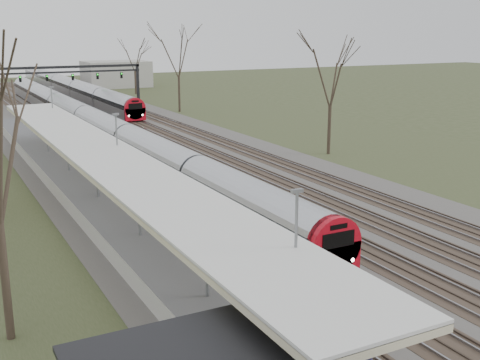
% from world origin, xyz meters
% --- Properties ---
extents(track_bed, '(24.00, 160.00, 0.22)m').
position_xyz_m(track_bed, '(0.26, 55.00, 0.06)').
color(track_bed, '#474442').
rests_on(track_bed, ground).
extents(platform, '(3.50, 69.00, 1.00)m').
position_xyz_m(platform, '(-9.05, 37.50, 0.50)').
color(platform, '#9E9B93').
rests_on(platform, ground).
extents(canopy, '(4.10, 50.00, 3.11)m').
position_xyz_m(canopy, '(-9.05, 32.99, 3.93)').
color(canopy, slate).
rests_on(canopy, platform).
extents(signal_gantry, '(21.00, 0.59, 6.08)m').
position_xyz_m(signal_gantry, '(0.29, 84.99, 4.91)').
color(signal_gantry, black).
rests_on(signal_gantry, ground).
extents(tree_east_far, '(5.00, 5.00, 10.30)m').
position_xyz_m(tree_east_far, '(14.00, 42.00, 7.29)').
color(tree_east_far, '#2D231C').
rests_on(tree_east_far, ground).
extents(train_near, '(2.62, 90.21, 3.05)m').
position_xyz_m(train_near, '(-2.50, 63.46, 1.48)').
color(train_near, '#9A9CA3').
rests_on(train_near, ground).
extents(train_far, '(2.62, 75.21, 3.05)m').
position_xyz_m(train_far, '(4.50, 105.41, 1.48)').
color(train_far, '#9A9CA3').
rests_on(train_far, ground).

